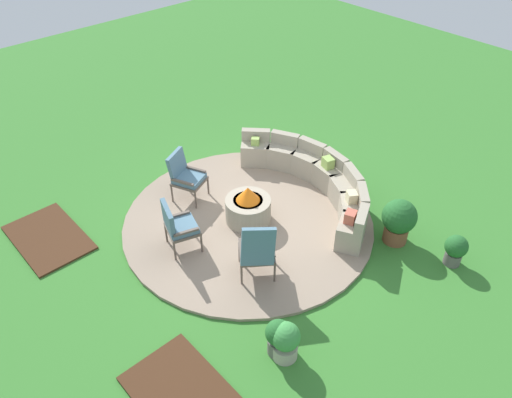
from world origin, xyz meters
name	(u,v)px	position (x,y,z in m)	size (l,w,h in m)	color
ground_plane	(248,222)	(0.00, 0.00, 0.00)	(24.00, 24.00, 0.00)	#387A2D
patio_circle	(248,221)	(0.00, 0.00, 0.03)	(4.72, 4.72, 0.06)	gray
mulch_bed_left	(49,237)	(-2.12, -3.02, 0.02)	(1.72, 1.10, 0.04)	#472B19
mulch_bed_right	(185,396)	(2.12, -3.02, 0.02)	(1.72, 1.10, 0.04)	#472B19
fire_pit	(248,207)	(0.00, 0.00, 0.36)	(0.85, 0.85, 0.76)	#9E937F
curved_stone_bench	(316,179)	(0.27, 1.58, 0.37)	(3.77, 1.65, 0.75)	#9E937F
lounge_chair_front_left	(185,175)	(-1.36, -0.43, 0.59)	(0.75, 0.73, 1.01)	brown
lounge_chair_front_right	(177,225)	(-0.24, -1.40, 0.60)	(0.69, 0.68, 1.02)	brown
lounge_chair_back_left	(257,250)	(1.17, -0.84, 0.64)	(0.79, 0.81, 1.15)	brown
potted_plant_0	(278,337)	(2.44, -1.60, 0.34)	(0.38, 0.38, 0.63)	#605B56
potted_plant_1	(456,249)	(3.19, 1.88, 0.33)	(0.39, 0.39, 0.59)	#605B56
potted_plant_2	(286,340)	(2.56, -1.57, 0.35)	(0.42, 0.42, 0.65)	#A89E8E
potted_plant_3	(399,220)	(2.18, 1.64, 0.49)	(0.62, 0.62, 0.87)	brown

